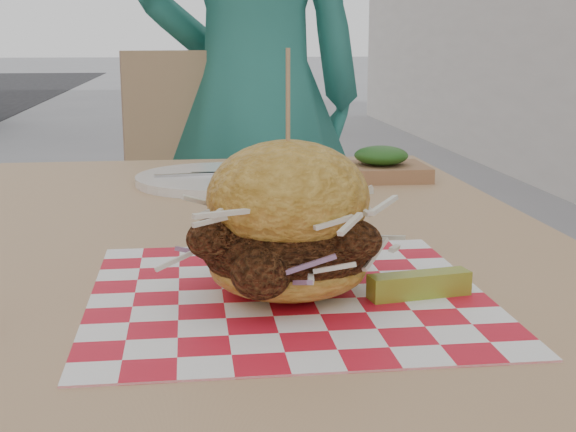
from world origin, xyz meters
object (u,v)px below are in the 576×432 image
Objects in this scene: diner at (254,97)px; patio_chair at (203,213)px; sandwich at (288,228)px; patio_table at (232,292)px.

patio_chair is at bearing 30.59° from diner.
sandwich is at bearing -97.02° from patio_chair.
patio_chair is at bearing 90.93° from patio_table.
sandwich is (-0.08, -1.37, -0.02)m from diner.
patio_table is at bearing 98.55° from sandwich.
diner reaches higher than patio_table.
diner is 1.13m from patio_table.
patio_chair is 1.29m from sandwich.
sandwich is at bearing 80.98° from diner.
patio_chair is (-0.02, 1.01, -0.12)m from patio_table.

